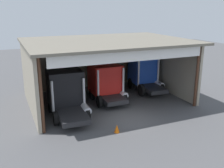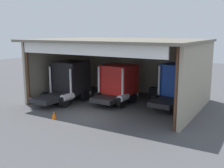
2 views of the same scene
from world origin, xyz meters
name	(u,v)px [view 2 (image 2 of 2)]	position (x,y,z in m)	size (l,w,h in m)	color
ground_plane	(90,116)	(0.00, 0.00, 0.00)	(80.00, 80.00, 0.00)	#4C4C4F
workshop_shed	(125,58)	(0.00, 5.45, 3.74)	(13.70, 10.25, 5.43)	#9E937F
truck_black_yard_outside	(69,81)	(-4.08, 2.69, 1.81)	(2.79, 5.37, 3.47)	black
truck_red_center_right_bay	(118,83)	(-0.08, 4.38, 1.74)	(2.72, 4.46, 3.25)	red
truck_blue_left_bay	(176,85)	(4.58, 5.76, 1.81)	(2.59, 5.11, 3.46)	#1E47B7
oil_drum	(116,88)	(-2.23, 7.98, 0.44)	(0.58, 0.58, 0.88)	#B21E19
tool_cart	(155,93)	(2.06, 7.52, 0.50)	(0.90, 0.60, 1.00)	black
traffic_cone	(54,115)	(-1.80, -1.78, 0.28)	(0.36, 0.36, 0.56)	orange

